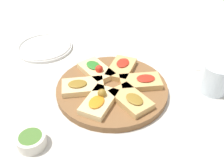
% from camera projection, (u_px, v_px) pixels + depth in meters
% --- Properties ---
extents(ground_plane, '(3.00, 3.00, 0.00)m').
position_uv_depth(ground_plane, '(112.00, 92.00, 0.80)').
color(ground_plane, beige).
extents(serving_board, '(0.34, 0.34, 0.02)m').
position_uv_depth(serving_board, '(112.00, 89.00, 0.79)').
color(serving_board, brown).
rests_on(serving_board, ground_plane).
extents(focaccia_slice_0, '(0.08, 0.13, 0.03)m').
position_uv_depth(focaccia_slice_0, '(83.00, 86.00, 0.77)').
color(focaccia_slice_0, '#E5C689').
rests_on(focaccia_slice_0, serving_board).
extents(focaccia_slice_1, '(0.14, 0.13, 0.04)m').
position_uv_depth(focaccia_slice_1, '(99.00, 101.00, 0.72)').
color(focaccia_slice_1, '#E5C689').
rests_on(focaccia_slice_1, serving_board).
extents(focaccia_slice_2, '(0.14, 0.11, 0.03)m').
position_uv_depth(focaccia_slice_2, '(131.00, 99.00, 0.73)').
color(focaccia_slice_2, tan).
rests_on(focaccia_slice_2, serving_board).
extents(focaccia_slice_3, '(0.09, 0.13, 0.03)m').
position_uv_depth(focaccia_slice_3, '(141.00, 82.00, 0.79)').
color(focaccia_slice_3, tan).
rests_on(focaccia_slice_3, serving_board).
extents(focaccia_slice_4, '(0.14, 0.13, 0.03)m').
position_uv_depth(focaccia_slice_4, '(121.00, 68.00, 0.85)').
color(focaccia_slice_4, tan).
rests_on(focaccia_slice_4, serving_board).
extents(focaccia_slice_5, '(0.14, 0.11, 0.04)m').
position_uv_depth(focaccia_slice_5, '(96.00, 70.00, 0.84)').
color(focaccia_slice_5, '#E5C689').
rests_on(focaccia_slice_5, serving_board).
extents(plate_right, '(0.21, 0.21, 0.02)m').
position_uv_depth(plate_right, '(44.00, 47.00, 0.99)').
color(plate_right, white).
rests_on(plate_right, ground_plane).
extents(water_glass, '(0.08, 0.08, 0.09)m').
position_uv_depth(water_glass, '(216.00, 79.00, 0.78)').
color(water_glass, silver).
rests_on(water_glass, ground_plane).
extents(napkin_stack, '(0.14, 0.12, 0.01)m').
position_uv_depth(napkin_stack, '(201.00, 58.00, 0.94)').
color(napkin_stack, white).
rests_on(napkin_stack, ground_plane).
extents(dipping_bowl, '(0.07, 0.07, 0.03)m').
position_uv_depth(dipping_bowl, '(31.00, 140.00, 0.63)').
color(dipping_bowl, silver).
rests_on(dipping_bowl, ground_plane).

